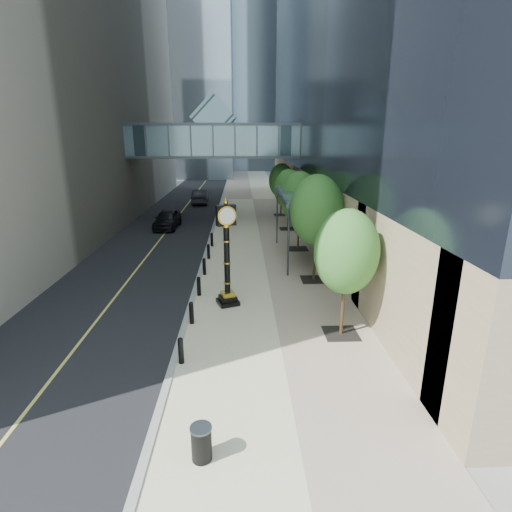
# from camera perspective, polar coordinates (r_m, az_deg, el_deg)

# --- Properties ---
(ground) EXTENTS (320.00, 320.00, 0.00)m
(ground) POSITION_cam_1_polar(r_m,az_deg,el_deg) (14.21, 0.17, -17.14)
(ground) COLOR gray
(ground) RESTS_ON ground
(road) EXTENTS (8.00, 180.00, 0.02)m
(road) POSITION_cam_1_polar(r_m,az_deg,el_deg) (52.79, -9.27, 7.93)
(road) COLOR black
(road) RESTS_ON ground
(sidewalk) EXTENTS (8.00, 180.00, 0.06)m
(sidewalk) POSITION_cam_1_polar(r_m,az_deg,el_deg) (52.40, -0.47, 8.10)
(sidewalk) COLOR beige
(sidewalk) RESTS_ON ground
(curb) EXTENTS (0.25, 180.00, 0.07)m
(curb) POSITION_cam_1_polar(r_m,az_deg,el_deg) (52.44, -4.89, 8.06)
(curb) COLOR gray
(curb) RESTS_ON ground
(distant_tower_c) EXTENTS (22.00, 22.00, 65.00)m
(distant_tower_c) POSITION_cam_1_polar(r_m,az_deg,el_deg) (134.17, -4.98, 27.27)
(distant_tower_c) COLOR #8EA3B3
(distant_tower_c) RESTS_ON ground
(skywalk) EXTENTS (17.00, 4.20, 5.80)m
(skywalk) POSITION_cam_1_polar(r_m,az_deg,el_deg) (39.87, -5.98, 16.38)
(skywalk) COLOR #466371
(skywalk) RESTS_ON ground
(entrance_canopy) EXTENTS (3.00, 8.00, 4.38)m
(entrance_canopy) POSITION_cam_1_polar(r_m,az_deg,el_deg) (26.35, 6.62, 8.51)
(entrance_canopy) COLOR #383F44
(entrance_canopy) RESTS_ON ground
(bollard_row) EXTENTS (0.20, 16.20, 0.90)m
(bollard_row) POSITION_cam_1_polar(r_m,az_deg,el_deg) (22.18, -7.75, -2.93)
(bollard_row) COLOR black
(bollard_row) RESTS_ON sidewalk
(street_trees) EXTENTS (2.90, 28.55, 5.95)m
(street_trees) POSITION_cam_1_polar(r_m,az_deg,el_deg) (27.85, 6.40, 8.05)
(street_trees) COLOR black
(street_trees) RESTS_ON sidewalk
(street_clock) EXTENTS (1.22, 1.22, 5.08)m
(street_clock) POSITION_cam_1_polar(r_m,az_deg,el_deg) (18.91, -4.17, -0.70)
(street_clock) COLOR black
(street_clock) RESTS_ON sidewalk
(trash_bin) EXTENTS (0.63, 0.63, 0.90)m
(trash_bin) POSITION_cam_1_polar(r_m,az_deg,el_deg) (11.16, -7.79, -25.07)
(trash_bin) COLOR black
(trash_bin) RESTS_ON sidewalk
(pedestrian) EXTENTS (0.75, 0.63, 1.75)m
(pedestrian) POSITION_cam_1_polar(r_m,az_deg,el_deg) (24.79, 9.56, 0.15)
(pedestrian) COLOR beige
(pedestrian) RESTS_ON sidewalk
(car_near) EXTENTS (2.12, 4.87, 1.64)m
(car_near) POSITION_cam_1_polar(r_m,az_deg,el_deg) (36.54, -12.55, 5.18)
(car_near) COLOR black
(car_near) RESTS_ON road
(car_far) EXTENTS (1.97, 5.22, 1.70)m
(car_far) POSITION_cam_1_polar(r_m,az_deg,el_deg) (49.48, -7.97, 8.41)
(car_far) COLOR black
(car_far) RESTS_ON road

